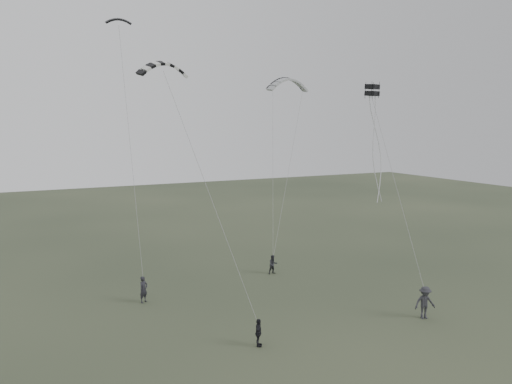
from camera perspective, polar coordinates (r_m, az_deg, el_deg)
name	(u,v)px	position (r m, az deg, el deg)	size (l,w,h in m)	color
ground	(274,322)	(30.06, 2.06, -14.61)	(140.00, 140.00, 0.00)	#2D3827
flyer_left	(144,289)	(33.57, -12.72, -10.81)	(0.63, 0.41, 1.72)	black
flyer_right	(273,264)	(38.80, 1.96, -8.28)	(0.72, 0.56, 1.47)	#25252A
flyer_center	(258,333)	(26.78, 0.28, -15.78)	(0.86, 0.36, 1.47)	black
flyer_far	(425,303)	(31.79, 18.74, -11.87)	(1.26, 0.73, 1.96)	#2B2B30
kite_dark_small	(118,19)	(37.18, -15.45, 18.49)	(1.71, 0.51, 0.54)	black
kite_pale_large	(288,79)	(42.83, 3.68, 12.74)	(3.66, 0.82, 1.53)	#A6A8AB
kite_striped	(163,63)	(29.07, -10.57, 14.26)	(2.84, 0.71, 1.13)	black
kite_box	(372,90)	(34.55, 13.14, 11.27)	(0.73, 0.73, 0.75)	black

